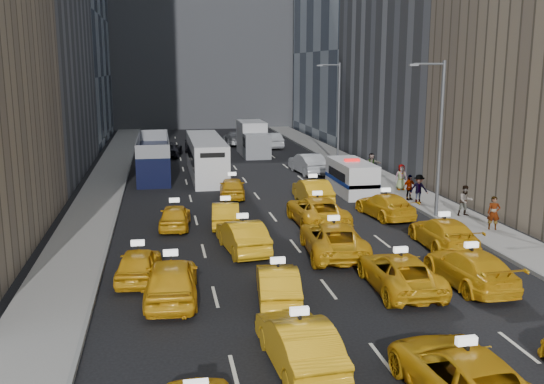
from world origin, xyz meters
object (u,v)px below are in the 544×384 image
(city_bus, at_px, (206,157))
(pedestrian_0, at_px, (494,213))
(taxi_1, at_px, (299,343))
(nypd_van, at_px, (351,178))
(double_decker, at_px, (154,157))
(box_truck, at_px, (253,139))
(taxi_2, at_px, (464,375))

(city_bus, xyz_separation_m, pedestrian_0, (13.69, -19.64, -0.49))
(taxi_1, xyz_separation_m, nypd_van, (9.21, 23.67, 0.33))
(taxi_1, height_order, city_bus, city_bus)
(taxi_1, distance_m, pedestrian_0, 18.46)
(double_decker, xyz_separation_m, box_truck, (9.67, 10.46, 0.05))
(taxi_2, relative_size, box_truck, 0.73)
(nypd_van, bearing_deg, pedestrian_0, -62.17)
(nypd_van, height_order, pedestrian_0, nypd_van)
(taxi_1, xyz_separation_m, pedestrian_0, (13.51, 12.58, 0.28))
(city_bus, bearing_deg, nypd_van, -39.96)
(city_bus, xyz_separation_m, box_truck, (5.53, 11.27, 0.07))
(double_decker, distance_m, box_truck, 14.24)
(taxi_2, bearing_deg, pedestrian_0, -125.81)
(double_decker, bearing_deg, box_truck, 40.00)
(nypd_van, bearing_deg, taxi_2, -94.94)
(box_truck, bearing_deg, taxi_1, -90.45)
(city_bus, bearing_deg, taxi_2, -81.08)
(pedestrian_0, bearing_deg, box_truck, 128.11)
(taxi_1, bearing_deg, box_truck, -100.91)
(taxi_1, bearing_deg, taxi_2, 141.79)
(taxi_2, relative_size, nypd_van, 0.92)
(taxi_1, height_order, double_decker, double_decker)
(city_bus, relative_size, pedestrian_0, 6.76)
(box_truck, height_order, pedestrian_0, box_truck)
(box_truck, distance_m, pedestrian_0, 31.98)
(taxi_2, height_order, city_bus, city_bus)
(double_decker, xyz_separation_m, city_bus, (4.14, -0.81, -0.02))
(taxi_1, bearing_deg, pedestrian_0, -140.95)
(nypd_van, xyz_separation_m, city_bus, (-9.39, 8.55, 0.44))
(box_truck, bearing_deg, double_decker, -126.18)
(nypd_van, relative_size, double_decker, 0.53)
(taxi_2, bearing_deg, nypd_van, -104.86)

